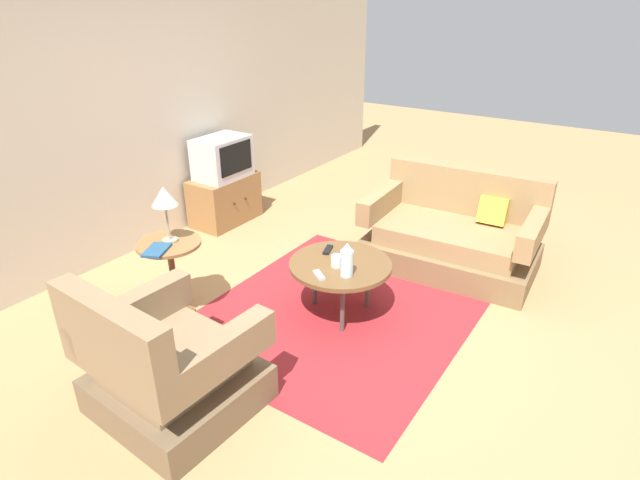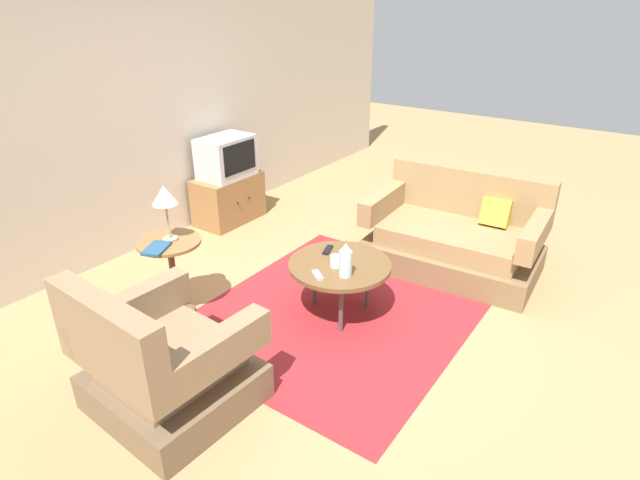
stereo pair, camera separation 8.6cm
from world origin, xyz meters
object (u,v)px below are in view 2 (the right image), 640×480
object	(u,v)px
coffee_table	(340,267)
side_table	(172,262)
armchair	(163,366)
tv_remote_dark	(328,250)
tv_stand	(229,199)
vase	(346,260)
couch	(455,238)
book	(157,248)
table_lamp	(165,197)
tv_remote_silver	(318,275)
television	(226,157)
mug	(336,261)

from	to	relation	value
coffee_table	side_table	xyz separation A→B (m)	(-0.74, 1.07, 0.04)
armchair	tv_remote_dark	world-z (taller)	armchair
tv_stand	vase	bearing A→B (deg)	-115.01
tv_remote_dark	couch	bearing A→B (deg)	-46.61
tv_stand	tv_remote_dark	world-z (taller)	tv_stand
tv_remote_dark	book	world-z (taller)	book
armchair	couch	size ratio (longest dim) A/B	0.60
tv_stand	book	xyz separation A→B (m)	(-1.78, -1.04, 0.40)
armchair	coffee_table	size ratio (longest dim) A/B	1.17
table_lamp	book	xyz separation A→B (m)	(-0.17, -0.05, -0.34)
couch	tv_remote_silver	size ratio (longest dim) A/B	11.05
table_lamp	vase	size ratio (longest dim) A/B	1.64
armchair	table_lamp	xyz separation A→B (m)	(0.77, 0.77, 0.68)
couch	tv_stand	size ratio (longest dim) A/B	2.08
television	book	world-z (taller)	television
tv_remote_silver	book	bearing A→B (deg)	-111.45
armchair	coffee_table	world-z (taller)	armchair
book	tv_remote_dark	bearing A→B (deg)	-64.08
side_table	tv_remote_silver	xyz separation A→B (m)	(0.48, -1.05, 0.00)
coffee_table	tv_stand	size ratio (longest dim) A/B	1.05
coffee_table	vase	bearing A→B (deg)	-135.93
tv_stand	television	xyz separation A→B (m)	(-0.00, -0.02, 0.48)
mug	tv_remote_dark	size ratio (longest dim) A/B	0.83
armchair	television	xyz separation A→B (m)	(2.38, 1.74, 0.43)
coffee_table	tv_remote_silver	size ratio (longest dim) A/B	5.62
tv_remote_dark	vase	bearing A→B (deg)	-146.59
coffee_table	mug	xyz separation A→B (m)	(-0.06, -0.00, 0.08)
side_table	tv_remote_silver	distance (m)	1.15
tv_stand	table_lamp	xyz separation A→B (m)	(-1.61, -0.99, 0.73)
armchair	tv_remote_silver	bearing A→B (deg)	80.66
vase	tv_remote_dark	size ratio (longest dim) A/B	1.64
couch	side_table	xyz separation A→B (m)	(-2.04, 1.51, 0.17)
tv_stand	tv_remote_dark	size ratio (longest dim) A/B	4.66
armchair	book	bearing A→B (deg)	143.68
mug	television	bearing A→B (deg)	65.32
couch	coffee_table	distance (m)	1.37
side_table	mug	xyz separation A→B (m)	(0.69, -1.07, 0.04)
armchair	tv_stand	xyz separation A→B (m)	(2.38, 1.76, -0.05)
vase	tv_remote_silver	bearing A→B (deg)	127.83
coffee_table	book	xyz separation A→B (m)	(-0.90, 1.02, 0.24)
coffee_table	tv_remote_dark	distance (m)	0.23
tv_stand	table_lamp	world-z (taller)	table_lamp
couch	tv_stand	world-z (taller)	couch
side_table	television	bearing A→B (deg)	30.79
armchair	couch	bearing A→B (deg)	78.44
television	mug	distance (m)	2.26
tv_remote_dark	tv_remote_silver	bearing A→B (deg)	-174.47
coffee_table	vase	distance (m)	0.26
vase	mug	size ratio (longest dim) A/B	1.98
armchair	mug	xyz separation A→B (m)	(1.44, -0.30, 0.18)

